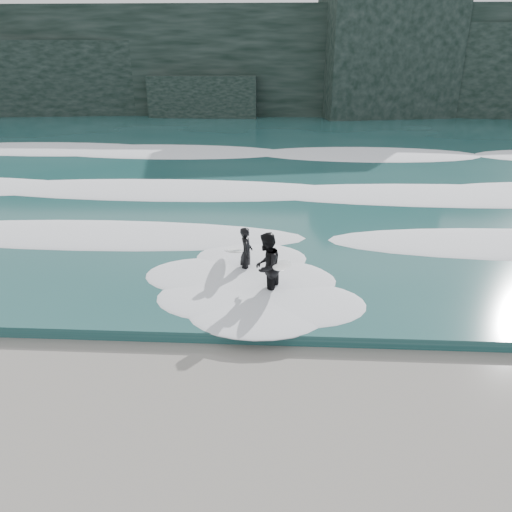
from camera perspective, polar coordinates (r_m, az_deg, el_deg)
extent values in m
plane|color=#855957|center=(9.78, 5.12, -20.00)|extent=(120.00, 120.00, 0.00)
cube|color=#1E4C4B|center=(36.73, 3.83, 12.80)|extent=(90.00, 52.00, 0.30)
cube|color=black|center=(53.17, 3.83, 21.22)|extent=(70.00, 9.00, 10.00)
ellipsoid|color=white|center=(17.32, 4.33, 1.80)|extent=(60.00, 3.20, 0.20)
ellipsoid|color=white|center=(23.97, 4.07, 7.91)|extent=(60.00, 4.00, 0.24)
ellipsoid|color=white|center=(32.74, 3.90, 12.07)|extent=(60.00, 4.80, 0.30)
imported|color=black|center=(15.20, -1.11, 0.41)|extent=(0.44, 0.62, 1.62)
ellipsoid|color=white|center=(15.26, -2.60, 0.62)|extent=(1.02, 1.90, 0.70)
imported|color=black|center=(13.80, 1.22, -1.23)|extent=(1.01, 1.14, 1.97)
ellipsoid|color=white|center=(13.76, 2.98, -1.00)|extent=(0.65, 1.87, 0.54)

